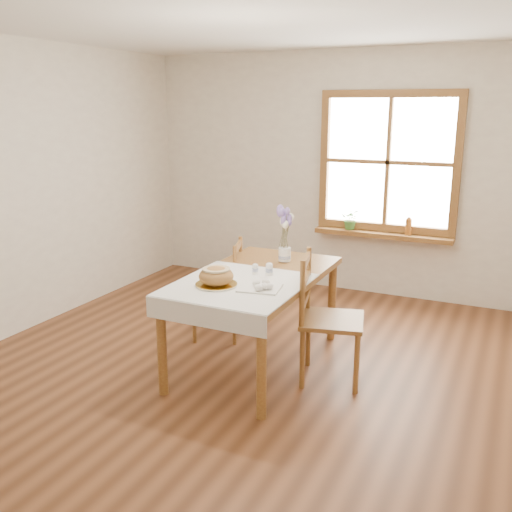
{
  "coord_description": "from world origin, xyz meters",
  "views": [
    {
      "loc": [
        1.82,
        -3.54,
        2.02
      ],
      "look_at": [
        0.0,
        0.3,
        0.9
      ],
      "focal_mm": 40.0,
      "sensor_mm": 36.0,
      "label": 1
    }
  ],
  "objects": [
    {
      "name": "room_walls",
      "position": [
        0.0,
        0.0,
        1.71
      ],
      "size": [
        4.6,
        5.1,
        2.65
      ],
      "color": "silver",
      "rests_on": "ground"
    },
    {
      "name": "window_sill",
      "position": [
        0.5,
        2.4,
        0.69
      ],
      "size": [
        1.46,
        0.2,
        0.05
      ],
      "color": "olive",
      "rests_on": "ground"
    },
    {
      "name": "dining_table",
      "position": [
        0.0,
        0.3,
        0.66
      ],
      "size": [
        0.9,
        1.6,
        0.75
      ],
      "color": "olive",
      "rests_on": "ground"
    },
    {
      "name": "window",
      "position": [
        0.5,
        2.47,
        1.45
      ],
      "size": [
        1.46,
        0.08,
        1.46
      ],
      "color": "olive",
      "rests_on": "ground"
    },
    {
      "name": "egg_napkin",
      "position": [
        0.19,
        -0.04,
        0.77
      ],
      "size": [
        0.33,
        0.29,
        0.01
      ],
      "primitive_type": "cube",
      "rotation": [
        0.0,
        0.0,
        0.17
      ],
      "color": "silver",
      "rests_on": "table_linen"
    },
    {
      "name": "salt_shaker",
      "position": [
        0.0,
        0.28,
        0.8
      ],
      "size": [
        0.05,
        0.05,
        0.09
      ],
      "primitive_type": "cylinder",
      "rotation": [
        0.0,
        0.0,
        0.14
      ],
      "color": "white",
      "rests_on": "table_linen"
    },
    {
      "name": "potted_plant",
      "position": [
        0.15,
        2.4,
        0.8
      ],
      "size": [
        0.23,
        0.25,
        0.17
      ],
      "primitive_type": "imported",
      "rotation": [
        0.0,
        0.0,
        0.14
      ],
      "color": "#3E762F",
      "rests_on": "window_sill"
    },
    {
      "name": "chair_left",
      "position": [
        -0.56,
        0.67,
        0.44
      ],
      "size": [
        0.55,
        0.53,
        0.89
      ],
      "primitive_type": null,
      "rotation": [
        0.0,
        0.0,
        -1.24
      ],
      "color": "olive",
      "rests_on": "ground"
    },
    {
      "name": "bread_loaf",
      "position": [
        -0.13,
        -0.11,
        0.85
      ],
      "size": [
        0.25,
        0.25,
        0.14
      ],
      "primitive_type": "ellipsoid",
      "color": "#AF773E",
      "rests_on": "bread_plate"
    },
    {
      "name": "amber_bottle",
      "position": [
        0.77,
        2.4,
        0.81
      ],
      "size": [
        0.09,
        0.09,
        0.19
      ],
      "primitive_type": "cylinder",
      "rotation": [
        0.0,
        0.0,
        -0.37
      ],
      "color": "#9E581D",
      "rests_on": "window_sill"
    },
    {
      "name": "chair_right",
      "position": [
        0.63,
        0.3,
        0.49
      ],
      "size": [
        0.57,
        0.56,
        0.98
      ],
      "primitive_type": null,
      "rotation": [
        0.0,
        0.0,
        1.81
      ],
      "color": "olive",
      "rests_on": "ground"
    },
    {
      "name": "table_linen",
      "position": [
        0.0,
        -0.0,
        0.76
      ],
      "size": [
        0.91,
        0.99,
        0.01
      ],
      "primitive_type": "cube",
      "color": "silver",
      "rests_on": "dining_table"
    },
    {
      "name": "ground",
      "position": [
        0.0,
        0.0,
        0.0
      ],
      "size": [
        5.0,
        5.0,
        0.0
      ],
      "primitive_type": "plane",
      "color": "brown",
      "rests_on": "ground"
    },
    {
      "name": "bread_plate",
      "position": [
        -0.13,
        -0.11,
        0.77
      ],
      "size": [
        0.37,
        0.37,
        0.02
      ],
      "primitive_type": "cylinder",
      "rotation": [
        0.0,
        0.0,
        -0.3
      ],
      "color": "white",
      "rests_on": "table_linen"
    },
    {
      "name": "lavender_bouquet",
      "position": [
        0.06,
        0.74,
        1.03
      ],
      "size": [
        0.18,
        0.18,
        0.34
      ],
      "primitive_type": null,
      "color": "#755DA5",
      "rests_on": "flower_vase"
    },
    {
      "name": "flower_vase",
      "position": [
        0.06,
        0.74,
        0.81
      ],
      "size": [
        0.13,
        0.13,
        0.11
      ],
      "primitive_type": "cylinder",
      "rotation": [
        0.0,
        0.0,
        -0.37
      ],
      "color": "white",
      "rests_on": "dining_table"
    },
    {
      "name": "eggs",
      "position": [
        0.19,
        -0.04,
        0.8
      ],
      "size": [
        0.25,
        0.24,
        0.05
      ],
      "primitive_type": null,
      "rotation": [
        0.0,
        0.0,
        0.17
      ],
      "color": "silver",
      "rests_on": "egg_napkin"
    },
    {
      "name": "pepper_shaker",
      "position": [
        0.12,
        0.29,
        0.81
      ],
      "size": [
        0.06,
        0.06,
        0.1
      ],
      "primitive_type": "cylinder",
      "rotation": [
        0.0,
        0.0,
        0.05
      ],
      "color": "white",
      "rests_on": "table_linen"
    }
  ]
}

